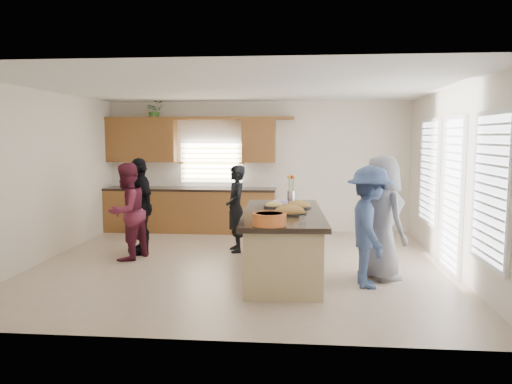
# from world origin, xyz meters

# --- Properties ---
(floor) EXTENTS (6.50, 6.50, 0.00)m
(floor) POSITION_xyz_m (0.00, 0.00, 0.00)
(floor) COLOR #CBB097
(floor) RESTS_ON ground
(room_shell) EXTENTS (6.52, 6.02, 2.81)m
(room_shell) POSITION_xyz_m (0.00, 0.00, 1.90)
(room_shell) COLOR silver
(room_shell) RESTS_ON ground
(back_cabinetry) EXTENTS (4.08, 0.66, 2.46)m
(back_cabinetry) POSITION_xyz_m (-1.47, 2.73, 0.91)
(back_cabinetry) COLOR brown
(back_cabinetry) RESTS_ON ground
(right_wall_glazing) EXTENTS (0.06, 4.00, 2.25)m
(right_wall_glazing) POSITION_xyz_m (3.22, -0.13, 1.34)
(right_wall_glazing) COLOR white
(right_wall_glazing) RESTS_ON ground
(island) EXTENTS (1.27, 2.75, 0.95)m
(island) POSITION_xyz_m (0.69, -0.51, 0.45)
(island) COLOR tan
(island) RESTS_ON ground
(platter_front) EXTENTS (0.49, 0.49, 0.20)m
(platter_front) POSITION_xyz_m (0.80, -0.71, 0.98)
(platter_front) COLOR black
(platter_front) RESTS_ON island
(platter_mid) EXTENTS (0.42, 0.42, 0.17)m
(platter_mid) POSITION_xyz_m (0.91, -0.08, 0.98)
(platter_mid) COLOR black
(platter_mid) RESTS_ON island
(platter_back) EXTENTS (0.32, 0.32, 0.13)m
(platter_back) POSITION_xyz_m (0.54, -0.09, 0.98)
(platter_back) COLOR black
(platter_back) RESTS_ON island
(salad_bowl) EXTENTS (0.42, 0.42, 0.15)m
(salad_bowl) POSITION_xyz_m (0.57, -1.68, 1.04)
(salad_bowl) COLOR orange
(salad_bowl) RESTS_ON island
(clear_cup) EXTENTS (0.08, 0.08, 0.09)m
(clear_cup) POSITION_xyz_m (0.98, -1.47, 1.00)
(clear_cup) COLOR white
(clear_cup) RESTS_ON island
(plate_stack) EXTENTS (0.24, 0.24, 0.05)m
(plate_stack) POSITION_xyz_m (0.62, 0.36, 0.98)
(plate_stack) COLOR #BB9AE0
(plate_stack) RESTS_ON island
(flower_vase) EXTENTS (0.14, 0.14, 0.44)m
(flower_vase) POSITION_xyz_m (0.79, 0.71, 1.18)
(flower_vase) COLOR silver
(flower_vase) RESTS_ON island
(potted_plant) EXTENTS (0.46, 0.44, 0.41)m
(potted_plant) POSITION_xyz_m (-2.19, 2.82, 2.60)
(potted_plant) COLOR #467830
(potted_plant) RESTS_ON back_cabinetry
(woman_left_back) EXTENTS (0.52, 0.65, 1.55)m
(woman_left_back) POSITION_xyz_m (-0.19, 0.92, 0.77)
(woman_left_back) COLOR black
(woman_left_back) RESTS_ON ground
(woman_left_mid) EXTENTS (0.84, 0.94, 1.62)m
(woman_left_mid) POSITION_xyz_m (-1.92, 0.19, 0.81)
(woman_left_mid) COLOR maroon
(woman_left_mid) RESTS_ON ground
(woman_left_front) EXTENTS (0.92, 1.03, 1.68)m
(woman_left_front) POSITION_xyz_m (-1.86, 0.65, 0.84)
(woman_left_front) COLOR black
(woman_left_front) RESTS_ON ground
(woman_right_back) EXTENTS (0.66, 1.10, 1.66)m
(woman_right_back) POSITION_xyz_m (1.89, -0.99, 0.83)
(woman_right_back) COLOR #3A5080
(woman_right_back) RESTS_ON ground
(woman_right_front) EXTENTS (0.89, 1.03, 1.79)m
(woman_right_front) POSITION_xyz_m (2.11, -0.58, 0.89)
(woman_right_front) COLOR slate
(woman_right_front) RESTS_ON ground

